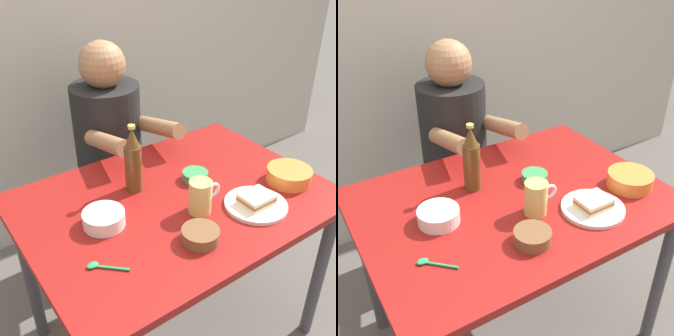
% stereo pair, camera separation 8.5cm
% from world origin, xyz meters
% --- Properties ---
extents(ground_plane, '(6.00, 6.00, 0.00)m').
position_xyz_m(ground_plane, '(0.00, 0.00, 0.00)').
color(ground_plane, '#59544F').
extents(dining_table, '(1.10, 0.80, 0.74)m').
position_xyz_m(dining_table, '(0.00, 0.00, 0.65)').
color(dining_table, maroon).
rests_on(dining_table, ground).
extents(stool, '(0.34, 0.34, 0.45)m').
position_xyz_m(stool, '(0.06, 0.63, 0.35)').
color(stool, '#4C4C51').
rests_on(stool, ground).
extents(person_seated, '(0.33, 0.56, 0.72)m').
position_xyz_m(person_seated, '(0.06, 0.62, 0.77)').
color(person_seated, black).
rests_on(person_seated, stool).
extents(plate_orange, '(0.22, 0.22, 0.01)m').
position_xyz_m(plate_orange, '(0.19, -0.21, 0.75)').
color(plate_orange, silver).
rests_on(plate_orange, dining_table).
extents(sandwich, '(0.11, 0.09, 0.04)m').
position_xyz_m(sandwich, '(0.19, -0.21, 0.77)').
color(sandwich, beige).
rests_on(sandwich, plate_orange).
extents(beer_mug, '(0.13, 0.08, 0.12)m').
position_xyz_m(beer_mug, '(0.02, -0.11, 0.80)').
color(beer_mug, '#D1BC66').
rests_on(beer_mug, dining_table).
extents(beer_bottle, '(0.06, 0.06, 0.26)m').
position_xyz_m(beer_bottle, '(-0.09, 0.13, 0.86)').
color(beer_bottle, '#593819').
rests_on(beer_bottle, dining_table).
extents(soup_bowl_orange, '(0.17, 0.17, 0.05)m').
position_xyz_m(soup_bowl_orange, '(0.42, -0.16, 0.77)').
color(soup_bowl_orange, orange).
rests_on(soup_bowl_orange, dining_table).
extents(rice_bowl_white, '(0.14, 0.14, 0.05)m').
position_xyz_m(rice_bowl_white, '(-0.28, 0.01, 0.77)').
color(rice_bowl_white, silver).
rests_on(rice_bowl_white, dining_table).
extents(dip_bowl_green, '(0.10, 0.10, 0.03)m').
position_xyz_m(dip_bowl_green, '(0.13, 0.05, 0.76)').
color(dip_bowl_green, '#388C4C').
rests_on(dip_bowl_green, dining_table).
extents(condiment_bowl_brown, '(0.12, 0.12, 0.04)m').
position_xyz_m(condiment_bowl_brown, '(-0.08, -0.23, 0.76)').
color(condiment_bowl_brown, brown).
rests_on(condiment_bowl_brown, dining_table).
extents(spoon, '(0.10, 0.09, 0.01)m').
position_xyz_m(spoon, '(-0.39, -0.16, 0.75)').
color(spoon, '#26A559').
rests_on(spoon, dining_table).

